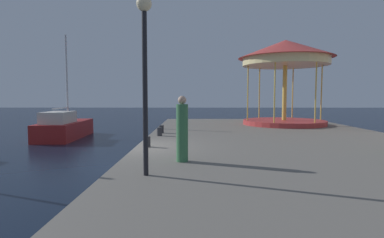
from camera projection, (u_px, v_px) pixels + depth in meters
ground_plane at (136, 167)px, 11.48m from camera, size 120.00×120.00×0.00m
quay_dock at (296, 157)px, 11.41m from camera, size 12.08×27.71×0.80m
sailboat_red at (64, 128)px, 19.28m from camera, size 2.32×5.51×6.66m
carousel at (285, 61)px, 19.93m from camera, size 6.18×6.18×5.57m
lamp_post_mid_promenade at (145, 54)px, 7.05m from camera, size 0.36×0.36×4.20m
bollard_south at (161, 129)px, 15.57m from camera, size 0.24×0.24×0.40m
bollard_center at (147, 142)px, 11.30m from camera, size 0.24×0.24×0.40m
bollard_north at (160, 132)px, 14.47m from camera, size 0.24×0.24×0.40m
person_mid_promenade at (182, 131)px, 8.73m from camera, size 0.34×0.34×1.90m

